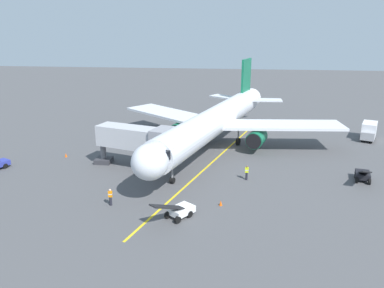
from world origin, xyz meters
TOP-DOWN VIEW (x-y plane):
  - ground_plane at (0.00, 0.00)m, footprint 220.00×220.00m
  - apron_lead_in_line at (1.89, 6.50)m, footprint 11.52×38.44m
  - airplane at (1.81, 0.24)m, footprint 33.39×39.56m
  - jet_bridge at (10.14, 9.54)m, footprint 11.43×5.72m
  - ground_crew_marshaller at (10.70, 19.47)m, footprint 0.43×0.30m
  - ground_crew_wing_walker at (-2.49, 11.41)m, footprint 0.40×0.26m
  - ground_crew_loader at (6.29, 5.81)m, footprint 0.27×0.41m
  - belt_loader_portside at (3.71, 21.06)m, footprint 3.69×4.39m
  - belt_loader_starboard_side at (-15.45, 10.13)m, footprint 2.14×4.73m
  - box_truck_rear_apron at (-21.36, -7.03)m, footprint 3.51×5.00m
  - safety_cone_nose_left at (9.53, 6.71)m, footprint 0.32×0.32m
  - safety_cone_nose_right at (21.34, 6.49)m, footprint 0.32×0.32m
  - safety_cone_wing_port at (0.10, 18.22)m, footprint 0.32×0.32m

SIDE VIEW (x-z plane):
  - ground_plane at x=0.00m, z-range 0.00..0.00m
  - apron_lead_in_line at x=1.89m, z-range 0.00..0.01m
  - safety_cone_nose_left at x=9.53m, z-range 0.00..0.55m
  - safety_cone_nose_right at x=21.34m, z-range 0.00..0.55m
  - safety_cone_wing_port at x=0.10m, z-range 0.00..0.55m
  - belt_loader_portside at x=3.71m, z-range -0.45..1.88m
  - belt_loader_starboard_side at x=-15.45m, z-range -0.45..1.88m
  - ground_crew_marshaller at x=10.70m, z-range 0.03..1.74m
  - ground_crew_wing_walker at x=-2.49m, z-range 0.03..1.74m
  - ground_crew_loader at x=6.29m, z-range 0.03..1.74m
  - box_truck_rear_apron at x=-21.36m, z-range 0.08..2.70m
  - jet_bridge at x=10.14m, z-range 1.06..6.46m
  - airplane at x=1.81m, z-range -1.75..9.75m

